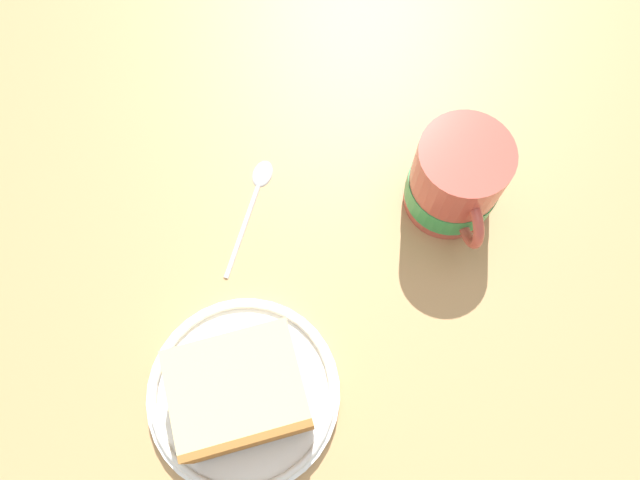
# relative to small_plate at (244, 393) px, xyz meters

# --- Properties ---
(ground_plane) EXTENTS (1.47, 1.47, 0.03)m
(ground_plane) POSITION_rel_small_plate_xyz_m (0.12, 0.06, -0.02)
(ground_plane) COLOR tan
(small_plate) EXTENTS (0.17, 0.17, 0.02)m
(small_plate) POSITION_rel_small_plate_xyz_m (0.00, 0.00, 0.00)
(small_plate) COLOR white
(small_plate) RESTS_ON ground_plane
(cake_slice) EXTENTS (0.13, 0.12, 0.06)m
(cake_slice) POSITION_rel_small_plate_xyz_m (0.00, -0.00, 0.04)
(cake_slice) COLOR #9E662D
(cake_slice) RESTS_ON small_plate
(tea_mug) EXTENTS (0.09, 0.11, 0.10)m
(tea_mug) POSITION_rel_small_plate_xyz_m (0.18, 0.20, 0.04)
(tea_mug) COLOR #BF4C3F
(tea_mug) RESTS_ON ground_plane
(teaspoon) EXTENTS (0.04, 0.13, 0.01)m
(teaspoon) POSITION_rel_small_plate_xyz_m (-0.01, 0.20, -0.01)
(teaspoon) COLOR silver
(teaspoon) RESTS_ON ground_plane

